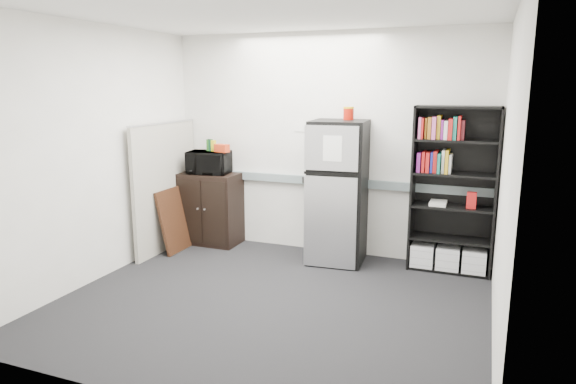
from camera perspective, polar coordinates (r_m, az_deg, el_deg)
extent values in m
plane|color=black|center=(5.09, -1.93, -12.18)|extent=(4.00, 4.00, 0.00)
cube|color=silver|center=(6.33, 4.26, 5.26)|extent=(4.00, 0.02, 2.70)
cube|color=silver|center=(4.33, 23.06, 1.31)|extent=(0.02, 3.50, 2.70)
cube|color=silver|center=(5.79, -20.59, 3.92)|extent=(0.02, 3.50, 2.70)
cube|color=white|center=(4.69, -2.17, 19.54)|extent=(4.00, 3.50, 0.02)
cube|color=gray|center=(6.37, 4.12, 1.21)|extent=(3.92, 0.05, 0.10)
cube|color=white|center=(6.42, 1.26, 7.17)|extent=(0.14, 0.00, 0.10)
cube|color=black|center=(5.99, 13.70, 0.46)|extent=(0.02, 0.34, 1.85)
cube|color=black|center=(5.94, 22.08, -0.17)|extent=(0.02, 0.34, 1.85)
cube|color=black|center=(6.11, 17.97, 0.43)|extent=(0.90, 0.02, 1.85)
cube|color=black|center=(5.84, 18.44, 8.95)|extent=(0.90, 0.34, 0.02)
cube|color=black|center=(6.19, 17.34, -8.09)|extent=(0.85, 0.32, 0.03)
cube|color=black|center=(6.08, 17.54, -4.98)|extent=(0.85, 0.32, 0.03)
cube|color=black|center=(5.99, 17.76, -1.59)|extent=(0.85, 0.32, 0.02)
cube|color=black|center=(5.91, 17.98, 1.90)|extent=(0.85, 0.32, 0.02)
cube|color=black|center=(5.87, 18.21, 5.46)|extent=(0.85, 0.32, 0.02)
cube|color=silver|center=(6.15, 14.75, -6.69)|extent=(0.25, 0.30, 0.25)
cube|color=silver|center=(6.13, 17.36, -6.91)|extent=(0.25, 0.30, 0.25)
cube|color=silver|center=(6.12, 19.99, -7.11)|extent=(0.25, 0.30, 0.25)
cube|color=#AAA697|center=(6.65, -13.44, 0.49)|extent=(0.05, 1.30, 1.60)
cube|color=#B2B2B7|center=(6.54, -13.78, 7.46)|extent=(0.06, 1.30, 0.02)
cube|color=black|center=(6.86, -8.54, -1.80)|extent=(0.75, 0.47, 0.94)
cube|color=black|center=(6.75, -10.88, -2.10)|extent=(0.35, 0.01, 0.83)
cube|color=black|center=(6.57, -8.21, -2.39)|extent=(0.35, 0.01, 0.83)
cylinder|color=#B2B2B7|center=(6.66, -10.01, -1.84)|extent=(0.02, 0.02, 0.02)
cylinder|color=#B2B2B7|center=(6.61, -9.27, -1.92)|extent=(0.02, 0.02, 0.02)
imported|color=black|center=(6.73, -8.78, 3.27)|extent=(0.58, 0.44, 0.29)
cube|color=#24601B|center=(6.73, -8.69, 5.17)|extent=(0.07, 0.06, 0.15)
cube|color=#0D3B21|center=(6.73, -8.69, 5.17)|extent=(0.08, 0.06, 0.15)
cube|color=gold|center=(6.71, -8.35, 5.11)|extent=(0.07, 0.05, 0.14)
cube|color=red|center=(6.59, -7.36, 4.85)|extent=(0.20, 0.13, 0.10)
cube|color=black|center=(6.04, 5.60, -0.10)|extent=(0.67, 0.67, 1.65)
cube|color=silver|center=(5.64, 4.81, 4.85)|extent=(0.60, 0.07, 0.50)
cube|color=silver|center=(5.81, 4.67, -3.44)|extent=(0.60, 0.07, 1.06)
cube|color=black|center=(5.67, 4.73, 2.02)|extent=(0.60, 0.05, 0.03)
cube|color=white|center=(5.62, 4.96, 4.83)|extent=(0.21, 0.02, 0.28)
cube|color=black|center=(5.93, 5.76, 7.84)|extent=(0.67, 0.67, 0.02)
cylinder|color=#A01307|center=(6.02, 6.74, 8.68)|extent=(0.12, 0.12, 0.15)
cylinder|color=gold|center=(6.02, 6.76, 9.48)|extent=(0.12, 0.12, 0.02)
cube|color=black|center=(6.67, -12.32, -2.93)|extent=(0.20, 0.62, 0.79)
cube|color=beige|center=(6.66, -12.17, -2.95)|extent=(0.14, 0.53, 0.67)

